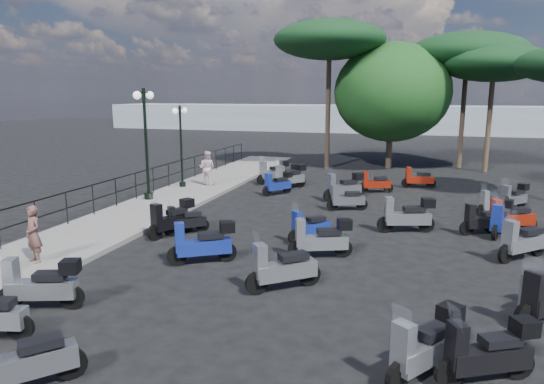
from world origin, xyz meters
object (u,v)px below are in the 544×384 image
(scooter_10, at_px, (344,187))
(scooter_27, at_px, (510,218))
(scooter_11, at_px, (288,176))
(scooter_15, at_px, (407,216))
(scooter_17, at_px, (375,183))
(scooter_22, at_px, (483,221))
(broadleaf_tree, at_px, (392,92))
(pine_0, at_px, (467,53))
(scooter_14, at_px, (282,269))
(scooter_21, at_px, (501,219))
(scooter_8, at_px, (321,239))
(lamp_post_2, at_px, (181,141))
(scooter_6, at_px, (23,363))
(pedestrian_far, at_px, (207,168))
(scooter_13, at_px, (425,347))
(scooter_2, at_px, (172,219))
(scooter_23, at_px, (418,179))
(scooter_25, at_px, (488,353))
(scooter_20, at_px, (522,242))
(scooter_5, at_px, (290,177))
(woman, at_px, (33,234))
(scooter_9, at_px, (309,227))
(scooter_3, at_px, (185,221))
(scooter_7, at_px, (203,244))
(scooter_29, at_px, (514,197))
(lamp_post_1, at_px, (146,137))
(scooter_0, at_px, (41,285))
(scooter_16, at_px, (346,199))
(scooter_28, at_px, (494,204))
(scooter_4, at_px, (278,184))
(pine_1, at_px, (494,63))
(pine_2, at_px, (330,40))
(scooter_30, at_px, (273,173))

(scooter_10, bearing_deg, scooter_27, -158.06)
(scooter_11, xyz_separation_m, scooter_15, (5.77, -6.60, 0.06))
(scooter_17, bearing_deg, scooter_22, -162.34)
(scooter_11, height_order, broadleaf_tree, broadleaf_tree)
(pine_0, bearing_deg, scooter_14, -103.80)
(scooter_21, bearing_deg, scooter_8, 57.93)
(lamp_post_2, relative_size, scooter_17, 2.44)
(scooter_6, relative_size, broadleaf_tree, 0.19)
(pedestrian_far, distance_m, scooter_13, 16.61)
(scooter_2, distance_m, pine_0, 21.13)
(scooter_17, xyz_separation_m, scooter_22, (3.90, -5.76, 0.02))
(scooter_17, relative_size, scooter_23, 0.96)
(scooter_25, bearing_deg, scooter_20, -42.23)
(scooter_21, relative_size, scooter_27, 0.99)
(scooter_5, distance_m, scooter_17, 3.94)
(woman, relative_size, scooter_25, 0.96)
(scooter_14, bearing_deg, scooter_2, 15.12)
(scooter_9, xyz_separation_m, scooter_10, (0.11, 6.08, 0.11))
(scooter_3, height_order, scooter_22, scooter_22)
(scooter_9, xyz_separation_m, scooter_15, (2.79, 1.87, 0.12))
(pedestrian_far, bearing_deg, scooter_6, 105.83)
(scooter_14, bearing_deg, scooter_7, 26.36)
(scooter_23, xyz_separation_m, scooter_29, (3.57, -3.48, 0.04))
(scooter_10, bearing_deg, lamp_post_1, 71.51)
(scooter_3, xyz_separation_m, scooter_25, (8.21, -6.00, 0.09))
(scooter_0, relative_size, scooter_15, 0.95)
(scooter_14, relative_size, scooter_21, 0.90)
(scooter_9, relative_size, scooter_16, 0.84)
(scooter_15, height_order, scooter_28, scooter_15)
(pedestrian_far, height_order, scooter_4, pedestrian_far)
(scooter_8, xyz_separation_m, pine_1, (6.04, 17.24, 5.49))
(scooter_15, distance_m, pine_1, 15.50)
(scooter_29, bearing_deg, scooter_10, 43.37)
(scooter_5, height_order, scooter_23, scooter_5)
(lamp_post_1, height_order, scooter_10, lamp_post_1)
(scooter_3, bearing_deg, scooter_17, -74.23)
(scooter_7, xyz_separation_m, scooter_20, (8.10, 2.78, -0.04))
(scooter_6, distance_m, scooter_14, 5.52)
(scooter_10, distance_m, scooter_16, 1.84)
(scooter_22, relative_size, pine_0, 0.19)
(scooter_16, xyz_separation_m, pine_2, (-2.70, 10.33, 6.94))
(scooter_21, bearing_deg, scooter_15, 31.25)
(scooter_3, bearing_deg, scooter_21, -116.55)
(scooter_7, xyz_separation_m, scooter_17, (3.47, 10.81, -0.12))
(scooter_15, xyz_separation_m, scooter_28, (3.02, 3.33, -0.14))
(scooter_16, xyz_separation_m, scooter_30, (-4.33, 4.62, 0.11))
(scooter_4, bearing_deg, scooter_9, 149.15)
(lamp_post_1, height_order, scooter_7, lamp_post_1)
(lamp_post_2, xyz_separation_m, scooter_14, (7.66, -9.98, -1.77))
(scooter_8, relative_size, pine_0, 0.21)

